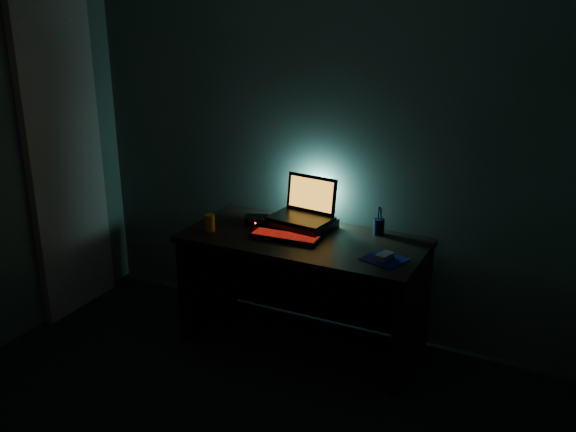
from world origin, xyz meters
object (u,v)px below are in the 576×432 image
Objects in this scene: juice_glass at (210,223)px; laptop at (305,208)px; mouse at (385,256)px; pen_cup at (379,227)px; router at (257,220)px; keyboard at (285,237)px.

laptop is at bearing 34.52° from juice_glass.
juice_glass is (-1.14, -0.05, 0.03)m from mouse.
mouse is 0.99× the size of juice_glass.
laptop is at bearing 170.65° from mouse.
juice_glass reaches higher than mouse.
laptop reaches higher than pen_cup.
pen_cup is 0.91× the size of juice_glass.
router is (-0.30, -0.10, -0.10)m from laptop.
laptop is at bearing -171.48° from pen_cup.
mouse is at bearing -6.61° from keyboard.
pen_cup reaches higher than keyboard.
juice_glass is at bearing -156.91° from pen_cup.
juice_glass is at bearing -161.73° from mouse.
laptop is 0.94× the size of keyboard.
laptop reaches higher than juice_glass.
pen_cup is (0.49, 0.33, 0.04)m from keyboard.
keyboard is 4.06× the size of mouse.
router reaches higher than keyboard.
mouse is (0.63, -0.30, -0.10)m from laptop.
juice_glass is 0.60× the size of router.
pen_cup is (0.48, 0.07, -0.07)m from laptop.
keyboard is 2.43× the size of router.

